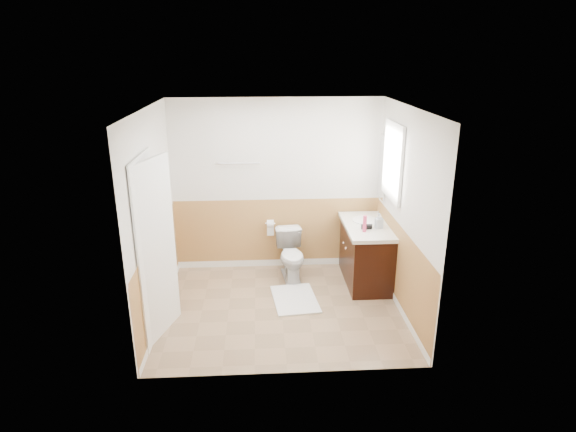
{
  "coord_description": "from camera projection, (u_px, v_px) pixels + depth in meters",
  "views": [
    {
      "loc": [
        -0.24,
        -5.39,
        3.11
      ],
      "look_at": [
        0.1,
        0.25,
        1.15
      ],
      "focal_mm": 30.02,
      "sensor_mm": 36.0,
      "label": 1
    }
  ],
  "objects": [
    {
      "name": "hair_dryer_body",
      "position": [
        367.0,
        227.0,
        6.38
      ],
      "size": [
        0.14,
        0.07,
        0.07
      ],
      "primitive_type": "cylinder",
      "rotation": [
        0.0,
        1.57,
        0.0
      ],
      "color": "black",
      "rests_on": "countertop"
    },
    {
      "name": "sink_basin",
      "position": [
        365.0,
        220.0,
        6.69
      ],
      "size": [
        0.36,
        0.36,
        0.02
      ],
      "primitive_type": "cylinder",
      "color": "white",
      "rests_on": "countertop"
    },
    {
      "name": "lotion_bottle",
      "position": [
        365.0,
        224.0,
        6.26
      ],
      "size": [
        0.05,
        0.05,
        0.22
      ],
      "primitive_type": "cylinder",
      "color": "#D83862",
      "rests_on": "countertop"
    },
    {
      "name": "wall_left",
      "position": [
        153.0,
        218.0,
        5.62
      ],
      "size": [
        0.0,
        3.0,
        3.0
      ],
      "primitive_type": "plane",
      "rotation": [
        1.57,
        0.0,
        1.57
      ],
      "color": "silver",
      "rests_on": "floor"
    },
    {
      "name": "vanity_cabinet",
      "position": [
        366.0,
        255.0,
        6.7
      ],
      "size": [
        0.55,
        1.1,
        0.8
      ],
      "primitive_type": "cube",
      "color": "black",
      "rests_on": "floor"
    },
    {
      "name": "tp_roll",
      "position": [
        270.0,
        223.0,
        7.04
      ],
      "size": [
        0.1,
        0.11,
        0.11
      ],
      "primitive_type": "cylinder",
      "rotation": [
        0.0,
        1.57,
        0.0
      ],
      "color": "white",
      "rests_on": "tp_holder_bar"
    },
    {
      "name": "vanity_knob_left",
      "position": [
        346.0,
        248.0,
        6.54
      ],
      "size": [
        0.03,
        0.03,
        0.03
      ],
      "primitive_type": "sphere",
      "color": "silver",
      "rests_on": "vanity_cabinet"
    },
    {
      "name": "wainscot_left",
      "position": [
        159.0,
        276.0,
        5.86
      ],
      "size": [
        0.0,
        2.6,
        2.6
      ],
      "primitive_type": "plane",
      "rotation": [
        1.57,
        0.0,
        1.57
      ],
      "color": "#AC7F45",
      "rests_on": "floor"
    },
    {
      "name": "floor",
      "position": [
        281.0,
        308.0,
        6.11
      ],
      "size": [
        3.0,
        3.0,
        0.0
      ],
      "primitive_type": "plane",
      "color": "#8C7051",
      "rests_on": "ground"
    },
    {
      "name": "wall_front",
      "position": [
        287.0,
        260.0,
        4.48
      ],
      "size": [
        3.0,
        0.0,
        3.0
      ],
      "primitive_type": "plane",
      "rotation": [
        -1.57,
        0.0,
        0.0
      ],
      "color": "silver",
      "rests_on": "floor"
    },
    {
      "name": "soap_dispenser",
      "position": [
        379.0,
        221.0,
        6.4
      ],
      "size": [
        0.11,
        0.11,
        0.2
      ],
      "primitive_type": "imported",
      "rotation": [
        0.0,
        0.0,
        0.16
      ],
      "color": "#9CA7B0",
      "rests_on": "countertop"
    },
    {
      "name": "door_knob",
      "position": [
        167.0,
        245.0,
        5.61
      ],
      "size": [
        0.06,
        0.06,
        0.06
      ],
      "primitive_type": "sphere",
      "color": "silver",
      "rests_on": "door"
    },
    {
      "name": "window_glass",
      "position": [
        394.0,
        161.0,
        6.18
      ],
      "size": [
        0.01,
        0.7,
        0.9
      ],
      "primitive_type": "cube",
      "color": "white",
      "rests_on": "wall_right"
    },
    {
      "name": "wall_back",
      "position": [
        277.0,
        186.0,
        6.93
      ],
      "size": [
        3.0,
        0.0,
        3.0
      ],
      "primitive_type": "plane",
      "rotation": [
        1.57,
        0.0,
        0.0
      ],
      "color": "silver",
      "rests_on": "floor"
    },
    {
      "name": "door_frame",
      "position": [
        148.0,
        250.0,
        5.27
      ],
      "size": [
        0.02,
        0.92,
        2.1
      ],
      "primitive_type": "cube",
      "color": "white",
      "rests_on": "wall_left"
    },
    {
      "name": "tp_sheet",
      "position": [
        270.0,
        231.0,
        7.07
      ],
      "size": [
        0.1,
        0.01,
        0.16
      ],
      "primitive_type": "cube",
      "color": "white",
      "rests_on": "tp_roll"
    },
    {
      "name": "bath_mat",
      "position": [
        295.0,
        299.0,
        6.31
      ],
      "size": [
        0.63,
        0.85,
        0.02
      ],
      "primitive_type": "cube",
      "rotation": [
        0.0,
        0.0,
        0.11
      ],
      "color": "silver",
      "rests_on": "floor"
    },
    {
      "name": "faucet",
      "position": [
        378.0,
        216.0,
        6.68
      ],
      "size": [
        0.02,
        0.02,
        0.14
      ],
      "primitive_type": "cylinder",
      "color": "silver",
      "rests_on": "countertop"
    },
    {
      "name": "ceiling",
      "position": [
        280.0,
        108.0,
        5.29
      ],
      "size": [
        3.0,
        3.0,
        0.0
      ],
      "primitive_type": "plane",
      "rotation": [
        3.14,
        0.0,
        0.0
      ],
      "color": "white",
      "rests_on": "floor"
    },
    {
      "name": "door",
      "position": [
        156.0,
        251.0,
        5.27
      ],
      "size": [
        0.29,
        0.78,
        2.04
      ],
      "primitive_type": "cube",
      "rotation": [
        0.0,
        0.0,
        -0.31
      ],
      "color": "white",
      "rests_on": "wall_left"
    },
    {
      "name": "towel_bar",
      "position": [
        237.0,
        163.0,
        6.73
      ],
      "size": [
        0.62,
        0.02,
        0.02
      ],
      "primitive_type": "cylinder",
      "rotation": [
        0.0,
        1.57,
        0.0
      ],
      "color": "silver",
      "rests_on": "wall_back"
    },
    {
      "name": "vanity_knob_right",
      "position": [
        344.0,
        243.0,
        6.73
      ],
      "size": [
        0.03,
        0.03,
        0.03
      ],
      "primitive_type": "sphere",
      "color": "silver",
      "rests_on": "vanity_cabinet"
    },
    {
      "name": "wainscot_right",
      "position": [
        399.0,
        269.0,
        6.03
      ],
      "size": [
        0.0,
        2.6,
        2.6
      ],
      "primitive_type": "plane",
      "rotation": [
        1.57,
        0.0,
        -1.57
      ],
      "color": "#AC7F45",
      "rests_on": "floor"
    },
    {
      "name": "toilet",
      "position": [
        291.0,
        255.0,
        6.84
      ],
      "size": [
        0.45,
        0.7,
        0.68
      ],
      "primitive_type": "imported",
      "rotation": [
        0.0,
        0.0,
        0.11
      ],
      "color": "silver",
      "rests_on": "floor"
    },
    {
      "name": "tp_holder_bar",
      "position": [
        270.0,
        223.0,
        7.04
      ],
      "size": [
        0.14,
        0.02,
        0.02
      ],
      "primitive_type": "cylinder",
      "rotation": [
        0.0,
        1.57,
        0.0
      ],
      "color": "silver",
      "rests_on": "wall_back"
    },
    {
      "name": "wall_right",
      "position": [
        405.0,
        213.0,
        5.79
      ],
      "size": [
        0.0,
        3.0,
        3.0
      ],
      "primitive_type": "plane",
      "rotation": [
        1.57,
        0.0,
        -1.57
      ],
      "color": "silver",
      "rests_on": "floor"
    },
    {
      "name": "wainscot_front",
      "position": [
        287.0,
        329.0,
        4.73
      ],
      "size": [
        3.0,
        0.0,
        3.0
      ],
      "primitive_type": "plane",
      "rotation": [
        -1.57,
        0.0,
        0.0
      ],
      "color": "#AC7F45",
      "rests_on": "floor"
    },
    {
      "name": "countertop",
      "position": [
        367.0,
        226.0,
        6.56
      ],
      "size": [
        0.6,
        1.15,
        0.05
      ],
      "primitive_type": "cube",
      "color": "silver",
      "rests_on": "vanity_cabinet"
    },
    {
      "name": "wainscot_back",
      "position": [
        277.0,
        235.0,
        7.16
      ],
      "size": [
        3.0,
        0.0,
        3.0
      ],
      "primitive_type": "plane",
      "rotation": [
        1.57,
        0.0,
        0.0
      ],
      "color": "#AC7F45",
      "rests_on": "floor"
    },
    {
      "name": "hair_dryer_handle",
      "position": [
        363.0,
        227.0,
        6.45
      ],
      "size": [
        0.03,
        0.03,
        0.07
      ],
      "primitive_type": "cylinder",
      "color": "black",
      "rests_on": "countertop"
    },
    {
      "name": "mirror_panel",
      "position": [
        382.0,
        167.0,
        6.73
      ],
      "size": [
        0.02,
        0.35,
        0.9
      ],
      "primitive_type": "cube",
      "color": "silver",
      "rests_on": "wall_right"
    },
    {
      "name": "window_frame",
      "position": [
        393.0,
        161.0,
        6.18
      ],
      "size": [
        0.04,
        0.8,
        1.0
      ],
      "primitive_type": "cube",
      "color": "white",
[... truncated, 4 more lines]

